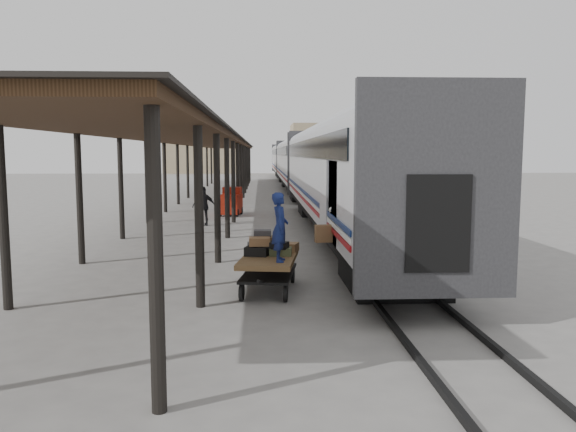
# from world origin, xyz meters

# --- Properties ---
(ground) EXTENTS (160.00, 160.00, 0.00)m
(ground) POSITION_xyz_m (0.00, 0.00, 0.00)
(ground) COLOR slate
(ground) RESTS_ON ground
(train) EXTENTS (3.45, 76.01, 4.01)m
(train) POSITION_xyz_m (3.19, 33.79, 2.69)
(train) COLOR silver
(train) RESTS_ON ground
(canopy) EXTENTS (4.90, 64.30, 4.15)m
(canopy) POSITION_xyz_m (-3.40, 24.00, 4.00)
(canopy) COLOR #422B19
(canopy) RESTS_ON ground
(rails) EXTENTS (1.54, 150.00, 0.12)m
(rails) POSITION_xyz_m (3.20, 34.00, 0.06)
(rails) COLOR black
(rails) RESTS_ON ground
(building_far) EXTENTS (18.00, 10.00, 8.00)m
(building_far) POSITION_xyz_m (14.00, 78.00, 4.00)
(building_far) COLOR tan
(building_far) RESTS_ON ground
(building_left) EXTENTS (12.00, 8.00, 6.00)m
(building_left) POSITION_xyz_m (-10.00, 82.00, 3.00)
(building_left) COLOR tan
(building_left) RESTS_ON ground
(baggage_cart) EXTENTS (1.58, 2.55, 0.86)m
(baggage_cart) POSITION_xyz_m (0.16, -0.69, 0.65)
(baggage_cart) COLOR brown
(baggage_cart) RESTS_ON ground
(suitcase_stack) EXTENTS (1.39, 1.18, 0.57)m
(suitcase_stack) POSITION_xyz_m (0.15, -0.32, 1.05)
(suitcase_stack) COLOR #38373A
(suitcase_stack) RESTS_ON baggage_cart
(luggage_tug) EXTENTS (1.26, 1.82, 1.50)m
(luggage_tug) POSITION_xyz_m (-1.65, 16.20, 0.69)
(luggage_tug) COLOR maroon
(luggage_tug) RESTS_ON ground
(porter) EXTENTS (0.41, 0.60, 1.59)m
(porter) POSITION_xyz_m (0.41, -1.34, 1.65)
(porter) COLOR navy
(porter) RESTS_ON baggage_cart
(pedestrian) EXTENTS (1.15, 0.75, 1.81)m
(pedestrian) POSITION_xyz_m (-2.66, 11.85, 0.91)
(pedestrian) COLOR black
(pedestrian) RESTS_ON ground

